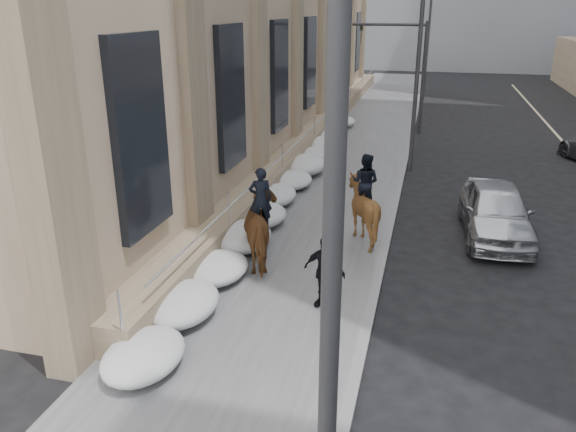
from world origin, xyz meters
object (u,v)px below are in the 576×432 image
Objects in this scene: mounted_horse_left at (264,227)px; car_silver at (496,211)px; mounted_horse_right at (363,205)px; pedestrian at (324,271)px.

car_silver is at bearing -173.10° from mounted_horse_left.
mounted_horse_right is (2.36, 2.35, 0.02)m from mounted_horse_left.
mounted_horse_left reaches higher than car_silver.
mounted_horse_left is 1.01× the size of mounted_horse_right.
mounted_horse_left is 7.41m from car_silver.
mounted_horse_right is 1.49× the size of pedestrian.
car_silver is (3.94, 1.54, -0.37)m from mounted_horse_right.
mounted_horse_right is 4.26m from pedestrian.
car_silver is at bearing -144.97° from mounted_horse_right.
pedestrian is 7.20m from car_silver.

